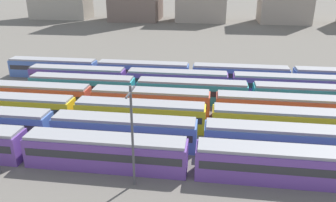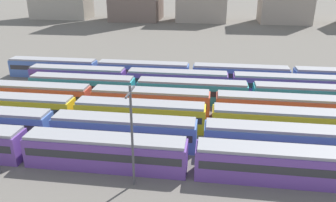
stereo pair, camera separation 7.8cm
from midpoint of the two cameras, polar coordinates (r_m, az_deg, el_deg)
The scene contains 8 objects.
ground_plane at distance 55.17m, azimuth -17.07°, elevation -1.10°, with size 600.00×600.00×0.00m, color #666059.
train_track_0 at distance 37.24m, azimuth -10.72°, elevation -8.63°, with size 55.80×3.06×3.75m.
train_track_1 at distance 40.08m, azimuth 5.68°, elevation -6.02°, with size 74.70×3.06×3.75m.
train_track_2 at distance 45.71m, azimuth 19.07°, elevation -3.55°, with size 93.60×3.06×3.75m.
train_track_4 at distance 54.46m, azimuth 4.20°, elevation 1.69°, with size 55.80×3.06×3.75m.
train_track_5 at distance 60.66m, azimuth 19.73°, elevation 2.55°, with size 93.60×3.06×3.75m.
train_track_6 at distance 65.95m, azimuth 20.65°, elevation 3.91°, with size 112.50×3.06×3.75m.
catenary_pole_0 at distance 31.94m, azimuth -6.20°, elevation -5.52°, with size 0.24×3.20×10.73m.
Camera 2 is at (22.78, -30.31, 20.45)m, focal length 35.13 mm.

